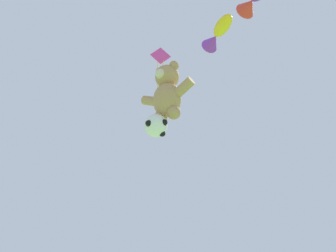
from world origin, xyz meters
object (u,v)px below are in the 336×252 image
(soccer_ball_kite, at_px, (156,126))
(diamond_kite, at_px, (160,62))
(fish_kite_goldfin, at_px, (218,34))
(teddy_bear_kite, at_px, (167,92))

(soccer_ball_kite, bearing_deg, diamond_kite, 124.83)
(fish_kite_goldfin, distance_m, diamond_kite, 2.71)
(fish_kite_goldfin, height_order, diamond_kite, diamond_kite)
(soccer_ball_kite, height_order, diamond_kite, diamond_kite)
(soccer_ball_kite, relative_size, fish_kite_goldfin, 0.47)
(teddy_bear_kite, relative_size, diamond_kite, 0.85)
(teddy_bear_kite, bearing_deg, fish_kite_goldfin, 35.43)
(teddy_bear_kite, xyz_separation_m, fish_kite_goldfin, (1.61, 1.15, 2.59))
(teddy_bear_kite, height_order, fish_kite_goldfin, fish_kite_goldfin)
(soccer_ball_kite, bearing_deg, fish_kite_goldfin, 35.58)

